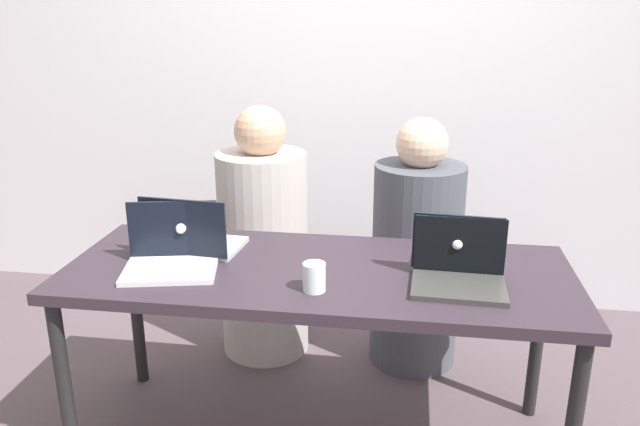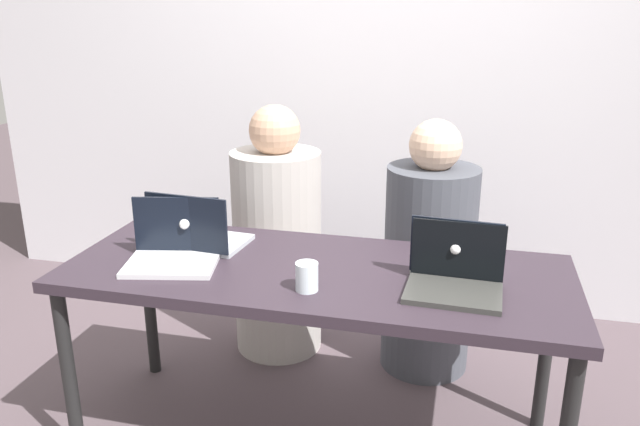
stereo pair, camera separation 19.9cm
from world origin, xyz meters
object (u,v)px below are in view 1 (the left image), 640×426
at_px(person_on_right, 416,258).
at_px(laptop_front_right, 459,272).
at_px(laptop_back_right, 457,254).
at_px(laptop_front_left, 171,255).
at_px(water_glass_center, 314,279).
at_px(person_on_left, 264,246).
at_px(laptop_back_left, 193,239).

distance_m(person_on_right, laptop_front_right, 0.78).
bearing_deg(person_on_right, laptop_back_right, 111.27).
bearing_deg(laptop_front_left, water_glass_center, -24.13).
xyz_separation_m(person_on_left, water_glass_center, (0.37, -0.83, 0.23)).
bearing_deg(laptop_front_left, laptop_back_left, 69.81).
height_order(laptop_front_left, laptop_back_right, laptop_front_left).
xyz_separation_m(laptop_back_right, water_glass_center, (-0.46, -0.26, -0.01)).
height_order(laptop_front_left, laptop_back_left, laptop_back_left).
height_order(laptop_back_right, water_glass_center, laptop_back_right).
relative_size(laptop_back_right, laptop_back_left, 0.91).
distance_m(person_on_left, person_on_right, 0.70).
height_order(person_on_left, laptop_front_left, person_on_left).
distance_m(person_on_left, laptop_back_left, 0.63).
bearing_deg(laptop_back_left, person_on_right, -140.61).
bearing_deg(laptop_front_right, person_on_left, 140.96).
xyz_separation_m(laptop_back_left, water_glass_center, (0.50, -0.27, -0.01)).
xyz_separation_m(person_on_right, laptop_back_left, (-0.83, -0.57, 0.26)).
bearing_deg(water_glass_center, person_on_right, 68.17).
bearing_deg(person_on_left, laptop_back_left, 74.50).
distance_m(laptop_back_right, water_glass_center, 0.53).
height_order(person_on_left, person_on_right, person_on_left).
height_order(laptop_front_left, water_glass_center, laptop_front_left).
bearing_deg(laptop_back_left, person_on_left, -97.63).
relative_size(laptop_back_right, water_glass_center, 3.37).
xyz_separation_m(person_on_left, laptop_back_left, (-0.13, -0.57, 0.24)).
bearing_deg(person_on_left, laptop_front_left, 75.57).
bearing_deg(person_on_right, laptop_front_left, 49.15).
relative_size(person_on_left, laptop_front_right, 3.84).
bearing_deg(water_glass_center, laptop_front_right, 13.10).
bearing_deg(laptop_back_right, laptop_front_right, 94.00).
xyz_separation_m(person_on_right, laptop_front_left, (-0.85, -0.72, 0.25)).
xyz_separation_m(laptop_front_left, laptop_back_left, (0.02, 0.16, 0.00)).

